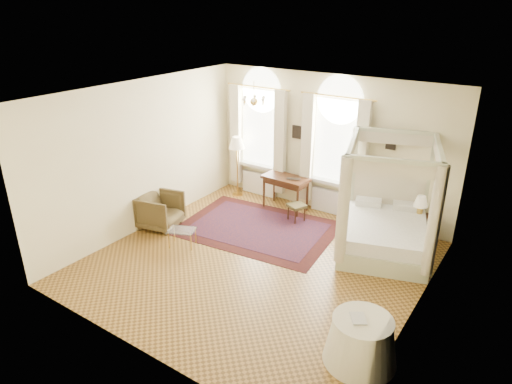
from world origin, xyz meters
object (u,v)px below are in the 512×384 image
floor_lamp (237,146)px  side_table (361,341)px  nightstand (417,227)px  armchair (160,210)px  stool (297,207)px  canopy_bed (385,228)px  writing_desk (286,182)px  coffee_table (182,231)px

floor_lamp → side_table: bearing=-37.7°
nightstand → side_table: side_table is taller
armchair → floor_lamp: bearing=-21.3°
stool → floor_lamp: bearing=166.9°
stool → armchair: bearing=-140.3°
canopy_bed → floor_lamp: (-4.24, 0.70, 0.83)m
stool → side_table: 4.55m
armchair → side_table: size_ratio=0.84×
floor_lamp → side_table: floor_lamp is taller
stool → armchair: size_ratio=0.54×
writing_desk → stool: (0.57, -0.44, -0.37)m
floor_lamp → armchair: bearing=-97.9°
side_table → coffee_table: bearing=166.6°
nightstand → coffee_table: nightstand is taller
nightstand → floor_lamp: floor_lamp is taller
nightstand → writing_desk: (-3.17, -0.20, 0.42)m
canopy_bed → stool: bearing=174.3°
stool → writing_desk: bearing=142.3°
canopy_bed → coffee_table: canopy_bed is taller
canopy_bed → armchair: (-4.58, -1.78, -0.13)m
writing_desk → armchair: (-1.84, -2.44, -0.32)m
canopy_bed → coffee_table: size_ratio=3.87×
armchair → floor_lamp: size_ratio=0.55×
nightstand → side_table: bearing=-84.5°
canopy_bed → stool: canopy_bed is taller
side_table → armchair: bearing=165.2°
stool → side_table: size_ratio=0.45×
canopy_bed → writing_desk: 2.82m
stool → nightstand: bearing=13.9°
coffee_table → side_table: (4.38, -1.04, 0.01)m
coffee_table → floor_lamp: (-0.68, 2.87, 1.02)m
writing_desk → floor_lamp: (-1.50, 0.04, 0.64)m
writing_desk → stool: bearing=-37.7°
nightstand → coffee_table: size_ratio=0.91×
nightstand → coffee_table: bearing=-142.8°
coffee_table → armchair: bearing=159.2°
armchair → nightstand: bearing=-75.6°
floor_lamp → nightstand: bearing=2.0°
writing_desk → canopy_bed: bearing=-13.4°
writing_desk → armchair: writing_desk is taller
canopy_bed → coffee_table: (-3.56, -2.17, -0.19)m
armchair → coffee_table: bearing=-124.2°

